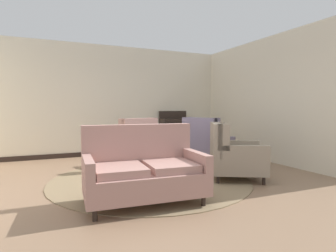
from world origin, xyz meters
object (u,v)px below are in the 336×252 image
at_px(porcelain_vase, 163,145).
at_px(armchair_near_window, 233,156).
at_px(settee, 144,172).
at_px(sideboard, 176,133).
at_px(armchair_far_left, 133,146).
at_px(armchair_near_sideboard, 207,146).
at_px(coffee_table, 161,159).

xyz_separation_m(porcelain_vase, armchair_near_window, (1.09, -0.62, -0.18)).
xyz_separation_m(settee, sideboard, (2.29, 3.78, 0.12)).
bearing_deg(settee, armchair_far_left, 80.38).
relative_size(porcelain_vase, sideboard, 0.31).
bearing_deg(armchair_near_window, armchair_far_left, 63.20).
distance_m(settee, armchair_near_sideboard, 2.63).
distance_m(settee, armchair_near_window, 1.93).
xyz_separation_m(armchair_far_left, armchair_near_window, (1.28, -1.83, -0.01)).
bearing_deg(armchair_near_sideboard, sideboard, -29.99).
bearing_deg(porcelain_vase, armchair_near_window, -29.64).
xyz_separation_m(coffee_table, settee, (-0.72, -1.13, 0.07)).
xyz_separation_m(armchair_near_window, armchair_near_sideboard, (0.17, 1.15, 0.02)).
distance_m(settee, sideboard, 4.42).
bearing_deg(porcelain_vase, armchair_far_left, 98.94).
distance_m(armchair_near_window, armchair_near_sideboard, 1.16).
bearing_deg(coffee_table, porcelain_vase, 16.27).
bearing_deg(porcelain_vase, settee, -123.96).
bearing_deg(armchair_far_left, settee, 61.56).
height_order(armchair_far_left, armchair_near_sideboard, armchair_near_sideboard).
relative_size(coffee_table, porcelain_vase, 2.10).
bearing_deg(settee, coffee_table, 61.69).
bearing_deg(settee, armchair_near_sideboard, 43.66).
bearing_deg(armchair_far_left, porcelain_vase, 84.31).
xyz_separation_m(coffee_table, armchair_near_sideboard, (1.31, 0.54, 0.09)).
bearing_deg(settee, porcelain_vase, 60.23).
bearing_deg(sideboard, armchair_far_left, -140.15).
bearing_deg(armchair_near_sideboard, armchair_near_window, 148.70).
distance_m(porcelain_vase, settee, 1.39).
relative_size(porcelain_vase, armchair_far_left, 0.34).
distance_m(armchair_far_left, sideboard, 2.23).
height_order(settee, armchair_near_sideboard, armchair_near_sideboard).
relative_size(settee, armchair_far_left, 1.54).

